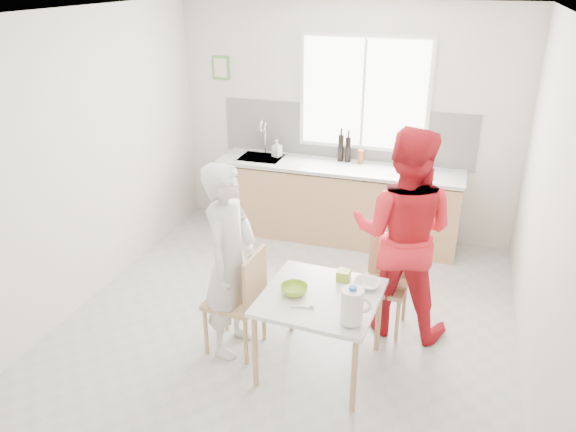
% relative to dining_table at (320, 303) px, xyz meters
% --- Properties ---
extents(ground, '(4.50, 4.50, 0.00)m').
position_rel_dining_table_xyz_m(ground, '(-0.42, 0.45, -0.61)').
color(ground, '#B7B7B2').
rests_on(ground, ground).
extents(room_shell, '(4.50, 4.50, 4.50)m').
position_rel_dining_table_xyz_m(room_shell, '(-0.42, 0.45, 1.03)').
color(room_shell, silver).
rests_on(room_shell, ground).
extents(window, '(1.50, 0.06, 1.30)m').
position_rel_dining_table_xyz_m(window, '(-0.22, 2.68, 1.09)').
color(window, white).
rests_on(window, room_shell).
extents(backsplash, '(3.00, 0.02, 0.65)m').
position_rel_dining_table_xyz_m(backsplash, '(-0.42, 2.69, 0.61)').
color(backsplash, white).
rests_on(backsplash, room_shell).
extents(picture_frame, '(0.22, 0.03, 0.28)m').
position_rel_dining_table_xyz_m(picture_frame, '(-1.97, 2.69, 1.29)').
color(picture_frame, '#549744').
rests_on(picture_frame, room_shell).
extents(kitchen_counter, '(2.84, 0.64, 1.37)m').
position_rel_dining_table_xyz_m(kitchen_counter, '(-0.43, 2.40, -0.19)').
color(kitchen_counter, tan).
rests_on(kitchen_counter, ground).
extents(dining_table, '(0.94, 0.94, 0.68)m').
position_rel_dining_table_xyz_m(dining_table, '(0.00, 0.00, 0.00)').
color(dining_table, silver).
rests_on(dining_table, ground).
extents(chair_left, '(0.45, 0.45, 0.93)m').
position_rel_dining_table_xyz_m(chair_left, '(-0.68, 0.04, -0.10)').
color(chair_left, tan).
rests_on(chair_left, ground).
extents(chair_far, '(0.42, 0.42, 0.85)m').
position_rel_dining_table_xyz_m(chair_far, '(0.40, 0.79, -0.14)').
color(chair_far, tan).
rests_on(chair_far, ground).
extents(person_white, '(0.43, 0.63, 1.66)m').
position_rel_dining_table_xyz_m(person_white, '(-0.77, 0.05, 0.22)').
color(person_white, silver).
rests_on(person_white, ground).
extents(person_red, '(0.95, 0.76, 1.87)m').
position_rel_dining_table_xyz_m(person_red, '(0.51, 0.77, 0.32)').
color(person_red, red).
rests_on(person_red, ground).
extents(bowl_green, '(0.23, 0.23, 0.07)m').
position_rel_dining_table_xyz_m(bowl_green, '(-0.20, -0.04, 0.10)').
color(bowl_green, '#8FBB2B').
rests_on(bowl_green, dining_table).
extents(bowl_white, '(0.22, 0.22, 0.05)m').
position_rel_dining_table_xyz_m(bowl_white, '(0.31, 0.23, 0.10)').
color(bowl_white, silver).
rests_on(bowl_white, dining_table).
extents(milk_jug, '(0.22, 0.16, 0.28)m').
position_rel_dining_table_xyz_m(milk_jug, '(0.31, -0.30, 0.22)').
color(milk_jug, white).
rests_on(milk_jug, dining_table).
extents(green_box, '(0.11, 0.11, 0.09)m').
position_rel_dining_table_xyz_m(green_box, '(0.12, 0.27, 0.12)').
color(green_box, '#8EB529').
rests_on(green_box, dining_table).
extents(spoon, '(0.16, 0.06, 0.01)m').
position_rel_dining_table_xyz_m(spoon, '(-0.09, -0.21, 0.08)').
color(spoon, '#A5A5AA').
rests_on(spoon, dining_table).
extents(cutting_board, '(0.41, 0.34, 0.01)m').
position_rel_dining_table_xyz_m(cutting_board, '(0.46, 2.32, 0.32)').
color(cutting_board, '#98CB2F').
rests_on(cutting_board, kitchen_counter).
extents(wine_bottle_a, '(0.07, 0.07, 0.32)m').
position_rel_dining_table_xyz_m(wine_bottle_a, '(-0.44, 2.57, 0.47)').
color(wine_bottle_a, black).
rests_on(wine_bottle_a, kitchen_counter).
extents(wine_bottle_b, '(0.07, 0.07, 0.30)m').
position_rel_dining_table_xyz_m(wine_bottle_b, '(-0.35, 2.56, 0.46)').
color(wine_bottle_b, black).
rests_on(wine_bottle_b, kitchen_counter).
extents(jar_amber, '(0.06, 0.06, 0.16)m').
position_rel_dining_table_xyz_m(jar_amber, '(-0.20, 2.54, 0.39)').
color(jar_amber, brown).
rests_on(jar_amber, kitchen_counter).
extents(soap_bottle, '(0.12, 0.12, 0.21)m').
position_rel_dining_table_xyz_m(soap_bottle, '(-1.21, 2.50, 0.41)').
color(soap_bottle, '#999999').
rests_on(soap_bottle, kitchen_counter).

